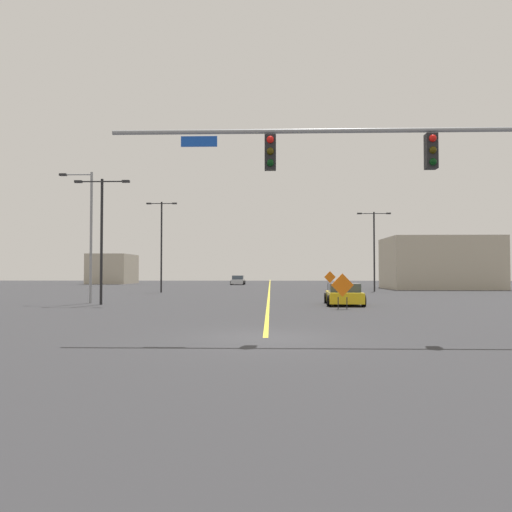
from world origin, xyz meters
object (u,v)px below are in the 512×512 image
(street_lamp_near_left, at_px, (374,244))
(construction_sign_left_shoulder, at_px, (330,278))
(car_yellow_approaching, at_px, (344,295))
(car_silver_mid, at_px, (238,280))
(traffic_signal_assembly, at_px, (425,167))
(construction_sign_median_near, at_px, (342,287))
(street_lamp_far_right, at_px, (89,230))
(street_lamp_near_right, at_px, (102,230))
(street_lamp_far_left, at_px, (161,240))

(street_lamp_near_left, relative_size, construction_sign_left_shoulder, 3.90)
(car_yellow_approaching, xyz_separation_m, car_silver_mid, (-9.29, 45.40, 0.06))
(traffic_signal_assembly, bearing_deg, construction_sign_median_near, 94.19)
(street_lamp_near_left, xyz_separation_m, construction_sign_left_shoulder, (-3.85, 4.58, -3.40))
(car_yellow_approaching, distance_m, car_silver_mid, 46.34)
(street_lamp_far_right, distance_m, construction_sign_left_shoulder, 29.65)
(street_lamp_near_left, relative_size, street_lamp_near_right, 1.05)
(traffic_signal_assembly, relative_size, street_lamp_far_left, 1.69)
(traffic_signal_assembly, xyz_separation_m, street_lamp_far_right, (-16.03, 15.93, -0.53))
(traffic_signal_assembly, xyz_separation_m, car_yellow_approaching, (-0.27, 14.83, -4.49))
(street_lamp_far_left, distance_m, car_silver_mid, 29.19)
(car_silver_mid, bearing_deg, street_lamp_near_right, -96.45)
(construction_sign_left_shoulder, xyz_separation_m, car_yellow_approaching, (-2.09, -24.55, -0.68))
(traffic_signal_assembly, bearing_deg, street_lamp_near_left, 80.75)
(street_lamp_far_left, bearing_deg, construction_sign_left_shoulder, 24.11)
(construction_sign_median_near, bearing_deg, construction_sign_left_shoulder, 84.56)
(street_lamp_near_left, distance_m, car_silver_mid, 29.91)
(street_lamp_far_right, distance_m, street_lamp_far_left, 15.98)
(street_lamp_far_right, height_order, street_lamp_near_left, street_lamp_far_right)
(street_lamp_far_right, xyz_separation_m, street_lamp_near_right, (1.31, -1.40, -0.07))
(street_lamp_far_right, bearing_deg, street_lamp_near_left, 41.01)
(street_lamp_near_left, distance_m, street_lamp_far_left, 20.84)
(street_lamp_near_right, distance_m, construction_sign_left_shoulder, 30.02)
(street_lamp_far_right, relative_size, street_lamp_far_left, 0.96)
(car_silver_mid, bearing_deg, construction_sign_left_shoulder, -61.37)
(car_yellow_approaching, bearing_deg, construction_sign_left_shoulder, 85.14)
(traffic_signal_assembly, distance_m, street_lamp_far_left, 35.21)
(street_lamp_far_right, distance_m, car_yellow_approaching, 16.29)
(street_lamp_near_left, distance_m, construction_sign_left_shoulder, 6.88)
(car_yellow_approaching, bearing_deg, street_lamp_far_right, 176.00)
(street_lamp_near_right, bearing_deg, street_lamp_near_left, 44.82)
(street_lamp_near_left, xyz_separation_m, car_silver_mid, (-15.23, 25.42, -4.03))
(street_lamp_near_left, xyz_separation_m, street_lamp_near_right, (-20.39, -20.27, -0.20))
(traffic_signal_assembly, xyz_separation_m, construction_sign_left_shoulder, (1.82, 39.38, -3.80))
(street_lamp_near_left, bearing_deg, car_silver_mid, 120.92)
(street_lamp_far_left, relative_size, street_lamp_near_right, 1.14)
(car_silver_mid, bearing_deg, car_yellow_approaching, -78.43)
(street_lamp_near_left, distance_m, construction_sign_median_near, 24.51)
(traffic_signal_assembly, bearing_deg, street_lamp_near_right, 135.37)
(street_lamp_far_right, relative_size, construction_sign_median_near, 4.39)
(street_lamp_near_left, bearing_deg, car_yellow_approaching, -106.55)
(construction_sign_left_shoulder, distance_m, car_silver_mid, 23.76)
(traffic_signal_assembly, distance_m, street_lamp_far_right, 22.61)
(street_lamp_far_right, height_order, street_lamp_near_right, street_lamp_far_right)
(car_silver_mid, bearing_deg, street_lamp_near_left, -59.08)
(street_lamp_near_left, relative_size, construction_sign_median_near, 4.22)
(traffic_signal_assembly, bearing_deg, car_silver_mid, 99.02)
(construction_sign_median_near, bearing_deg, street_lamp_near_left, 74.44)
(car_silver_mid, bearing_deg, construction_sign_median_near, -79.87)
(traffic_signal_assembly, distance_m, construction_sign_median_near, 12.12)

